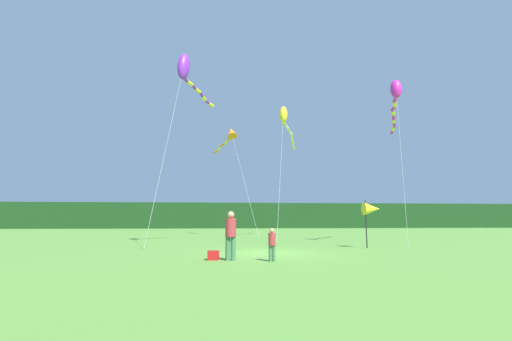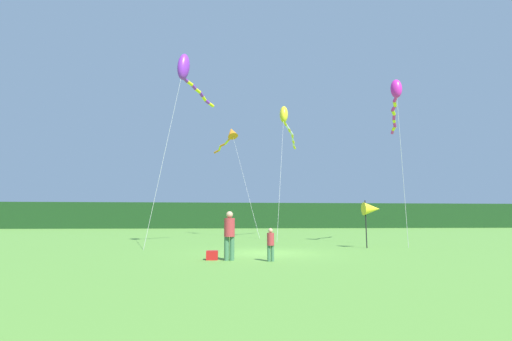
% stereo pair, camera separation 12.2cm
% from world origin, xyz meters
% --- Properties ---
extents(ground_plane, '(120.00, 120.00, 0.00)m').
position_xyz_m(ground_plane, '(0.00, 0.00, 0.00)').
color(ground_plane, '#5B9338').
extents(distant_treeline, '(108.00, 2.79, 4.33)m').
position_xyz_m(distant_treeline, '(0.00, 45.00, 2.16)').
color(distant_treeline, '#193D19').
rests_on(distant_treeline, ground).
extents(person_adult, '(0.40, 0.40, 1.82)m').
position_xyz_m(person_adult, '(-1.76, -2.79, 1.02)').
color(person_adult, '#3F724C').
rests_on(person_adult, ground).
extents(person_child, '(0.26, 0.26, 1.19)m').
position_xyz_m(person_child, '(-0.26, -3.22, 0.67)').
color(person_child, '#3F724C').
rests_on(person_child, ground).
extents(cooler_box, '(0.44, 0.38, 0.34)m').
position_xyz_m(cooler_box, '(-2.40, -2.52, 0.17)').
color(cooler_box, red).
rests_on(cooler_box, ground).
extents(banner_flag_pole, '(0.90, 0.70, 2.53)m').
position_xyz_m(banner_flag_pole, '(5.93, 2.24, 2.06)').
color(banner_flag_pole, black).
rests_on(banner_flag_pole, ground).
extents(kite_yellow, '(3.45, 10.07, 11.19)m').
position_xyz_m(kite_yellow, '(3.10, 12.71, 10.08)').
color(kite_yellow, '#B2B2B2').
rests_on(kite_yellow, ground).
extents(kite_purple, '(3.23, 5.53, 11.68)m').
position_xyz_m(kite_purple, '(-4.47, 4.68, 10.60)').
color(kite_purple, '#B2B2B2').
rests_on(kite_purple, ground).
extents(kite_magenta, '(2.68, 6.29, 10.22)m').
position_xyz_m(kite_magenta, '(8.87, 4.58, 9.24)').
color(kite_magenta, '#B2B2B2').
rests_on(kite_magenta, ground).
extents(kite_orange, '(4.07, 8.50, 10.50)m').
position_xyz_m(kite_orange, '(-1.52, 17.07, 9.67)').
color(kite_orange, '#B2B2B2').
rests_on(kite_orange, ground).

